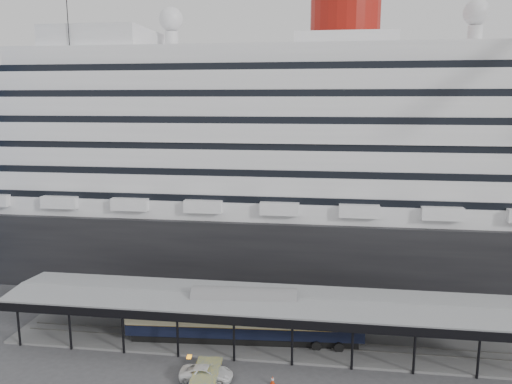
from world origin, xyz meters
TOP-DOWN VIEW (x-y plane):
  - ground at (0.00, 0.00)m, footprint 200.00×200.00m
  - cruise_ship at (0.05, 32.00)m, footprint 130.00×30.00m
  - platform_canopy at (0.00, 5.00)m, footprint 56.00×9.18m
  - port_truck at (-4.81, -2.91)m, footprint 5.09×2.59m
  - pullman_carriage at (-2.51, 5.00)m, footprint 25.32×4.90m
  - traffic_cone_left at (-2.97, -2.13)m, footprint 0.53×0.53m
  - traffic_cone_right at (1.36, -2.75)m, footprint 0.49×0.49m

SIDE VIEW (x-z plane):
  - ground at x=0.00m, z-range 0.00..0.00m
  - traffic_cone_left at x=-2.97m, z-range 0.00..0.78m
  - traffic_cone_right at x=1.36m, z-range 0.00..0.83m
  - port_truck at x=-4.81m, z-range 0.00..1.38m
  - platform_canopy at x=0.00m, z-range -0.29..5.01m
  - pullman_carriage at x=-2.51m, z-range -9.38..15.32m
  - cruise_ship at x=0.05m, z-range -3.60..40.30m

